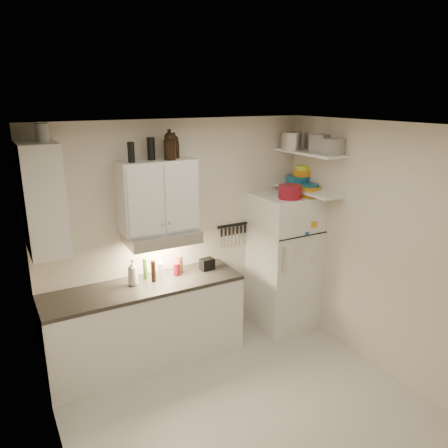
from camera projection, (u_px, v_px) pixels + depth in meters
floor at (248, 410)px, 4.10m from camera, size 3.20×3.00×0.02m
ceiling at (253, 126)px, 3.36m from camera, size 3.20×3.00×0.02m
back_wall at (179, 235)px, 5.00m from camera, size 3.20×0.02×2.60m
left_wall at (51, 329)px, 2.98m from camera, size 0.02×3.00×2.60m
right_wall at (382, 251)px, 4.49m from camera, size 0.02×3.00×2.60m
base_cabinet at (146, 326)px, 4.72m from camera, size 2.10×0.60×0.88m
countertop at (144, 287)px, 4.59m from camera, size 2.10×0.62×0.04m
upper_cabinet at (158, 196)px, 4.56m from camera, size 0.80×0.33×0.75m
side_cabinet at (43, 199)px, 3.88m from camera, size 0.33×0.55×1.00m
range_hood at (162, 237)px, 4.63m from camera, size 0.76×0.46×0.12m
fridge at (284, 262)px, 5.42m from camera, size 0.70×0.68×1.70m
shelf_hi at (310, 153)px, 5.02m from camera, size 0.30×0.95×0.03m
shelf_lo at (308, 190)px, 5.14m from camera, size 0.30×0.95×0.03m
knife_strip at (233, 225)px, 5.30m from camera, size 0.42×0.02×0.03m
dutch_oven at (290, 192)px, 4.98m from camera, size 0.30×0.30×0.15m
book_stack at (306, 192)px, 5.12m from camera, size 0.31×0.35×0.10m
spice_jar at (290, 190)px, 5.20m from camera, size 0.07×0.07×0.11m
stock_pot at (293, 141)px, 5.18m from camera, size 0.37×0.37×0.20m
tin_a at (320, 143)px, 4.94m from camera, size 0.24×0.23×0.20m
tin_b at (333, 147)px, 4.72m from camera, size 0.20×0.20×0.17m
bowl_teal at (297, 180)px, 5.36m from camera, size 0.28×0.28×0.11m
bowl_orange at (302, 173)px, 5.34m from camera, size 0.22×0.22×0.07m
bowl_yellow at (302, 168)px, 5.33m from camera, size 0.18×0.18×0.06m
plates at (310, 186)px, 5.19m from camera, size 0.25×0.25×0.05m
growler_a at (170, 146)px, 4.42m from camera, size 0.15×0.15×0.29m
growler_b at (174, 146)px, 4.55m from camera, size 0.11×0.11×0.25m
thermos_a at (151, 149)px, 4.42m from camera, size 0.08×0.08×0.23m
thermos_b at (131, 152)px, 4.26m from camera, size 0.09×0.09×0.20m
side_jar at (42, 132)px, 3.80m from camera, size 0.12×0.12×0.15m
soap_bottle at (133, 271)px, 4.55m from camera, size 0.16×0.16×0.31m
pepper_mill at (180, 264)px, 4.88m from camera, size 0.07×0.07×0.20m
oil_bottle at (145, 269)px, 4.71m from camera, size 0.04×0.04×0.23m
vinegar_bottle at (153, 271)px, 4.64m from camera, size 0.06×0.06×0.24m
clear_bottle at (161, 270)px, 4.74m from camera, size 0.08×0.08×0.18m
red_jar at (176, 269)px, 4.81m from camera, size 0.09×0.09×0.14m
caddy at (207, 264)px, 4.98m from camera, size 0.16×0.12×0.13m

